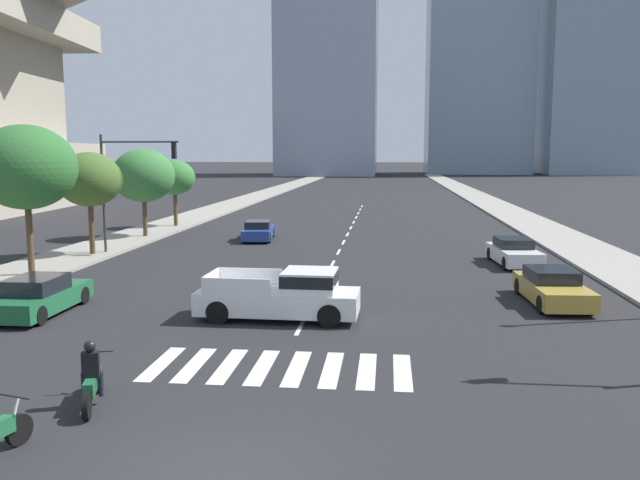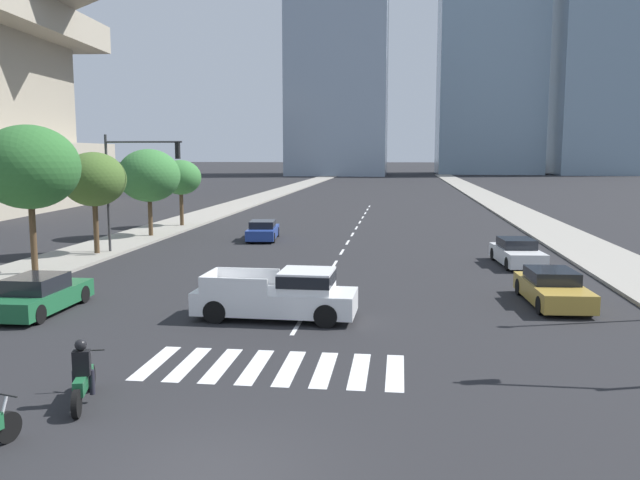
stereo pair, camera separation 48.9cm
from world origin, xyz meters
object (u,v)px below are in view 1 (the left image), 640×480
Objects in this scene: motorcycle_third at (92,380)px; street_tree_fourth at (175,178)px; street_tree_nearest at (26,167)px; sedan_white_2 at (514,252)px; sedan_green_3 at (39,296)px; street_tree_third at (143,176)px; traffic_signal_far at (130,172)px; street_tree_second at (89,180)px; sedan_blue_1 at (258,231)px; sedan_gold_0 at (552,288)px; pickup_truck at (286,295)px.

street_tree_fourth reaches higher than motorcycle_third.
street_tree_nearest is 19.89m from street_tree_fourth.
sedan_green_3 is (-18.13, -11.99, 0.00)m from sedan_white_2.
street_tree_third reaches higher than sedan_green_3.
traffic_signal_far is 2.09m from street_tree_second.
sedan_green_3 is (-3.67, -19.79, 0.03)m from sedan_blue_1.
sedan_white_2 is (0.19, 8.51, 0.02)m from sedan_gold_0.
sedan_white_2 is 23.12m from street_tree_nearest.
street_tree_nearest reaches higher than traffic_signal_far.
traffic_signal_far is 7.05m from street_tree_nearest.
street_tree_nearest reaches higher than sedan_white_2.
street_tree_fourth is at bearing 90.00° from street_tree_second.
traffic_signal_far is at bearing -97.76° from sedan_white_2.
pickup_truck is at bearing -64.42° from street_tree_fourth.
sedan_blue_1 is at bearing -1.12° from street_tree_third.
street_tree_nearest reaches higher than pickup_truck.
sedan_gold_0 is 0.71× the size of street_tree_nearest.
sedan_white_2 is 22.26m from street_tree_second.
street_tree_nearest reaches higher than sedan_gold_0.
sedan_white_2 is 23.63m from street_tree_third.
street_tree_nearest is (-1.92, -6.77, 0.41)m from traffic_signal_far.
sedan_gold_0 is 0.74× the size of traffic_signal_far.
sedan_gold_0 is at bearing -46.05° from street_tree_fourth.
motorcycle_third is 0.39× the size of street_tree_third.
street_tree_second reaches higher than pickup_truck.
sedan_blue_1 is (-1.83, 27.47, -0.00)m from motorcycle_third.
sedan_green_3 is at bearing -81.53° from traffic_signal_far.
sedan_blue_1 is at bearing -123.23° from sedan_white_2.
street_tree_nearest is at bearing 145.11° from sedan_blue_1.
sedan_blue_1 is (-14.26, 16.31, -0.01)m from sedan_gold_0.
street_tree_fourth is at bearing 90.00° from street_tree_nearest.
pickup_truck is 8.55m from sedan_green_3.
sedan_blue_1 is 0.70× the size of street_tree_nearest.
sedan_green_3 is (-5.50, 7.68, 0.03)m from motorcycle_third.
street_tree_second is 0.96× the size of street_tree_third.
sedan_gold_0 is at bearing -21.95° from street_tree_second.
street_tree_third is at bearing 83.02° from sedan_blue_1.
motorcycle_third reaches higher than sedan_green_3.
pickup_truck is 15.21m from sedan_white_2.
pickup_truck is 1.11× the size of street_tree_fourth.
street_tree_nearest is 1.17× the size of street_tree_third.
pickup_truck reaches higher than sedan_white_2.
sedan_gold_0 is 21.67m from sedan_blue_1.
traffic_signal_far is at bearing -81.66° from street_tree_fourth.
street_tree_third reaches higher than street_tree_second.
traffic_signal_far is (-7.44, 20.68, 3.89)m from motorcycle_third.
street_tree_second is at bearing 17.13° from sedan_green_3.
traffic_signal_far is at bearing 3.30° from motorcycle_third.
sedan_white_2 is (14.46, -7.80, 0.03)m from sedan_blue_1.
sedan_gold_0 is 31.55m from street_tree_fourth.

